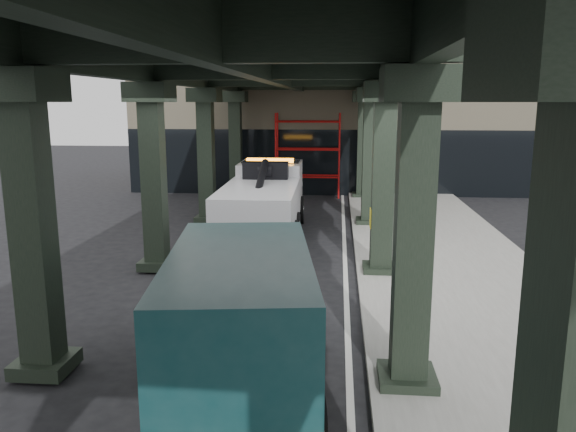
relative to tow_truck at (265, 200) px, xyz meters
The scene contains 8 objects.
ground 6.32m from the tow_truck, 80.86° to the right, with size 90.00×90.00×0.00m, color black.
sidewalk 6.95m from the tow_truck, 36.82° to the right, with size 5.00×40.00×0.15m, color gray.
lane_stripe 5.07m from the tow_truck, 56.84° to the right, with size 0.12×38.00×0.01m, color silver.
viaduct 5.88m from the tow_truck, 81.93° to the right, with size 7.40×32.00×6.40m.
building 14.47m from the tow_truck, 77.89° to the left, with size 22.00×10.00×8.00m, color #C6B793.
scaffolding 8.63m from the tow_truck, 83.44° to the left, with size 3.08×0.88×4.00m.
tow_truck is the anchor object (origin of this frame).
towed_van 10.30m from the tow_truck, 84.64° to the right, with size 2.89×5.91×2.30m.
Camera 1 is at (1.45, -12.35, 4.50)m, focal length 35.00 mm.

